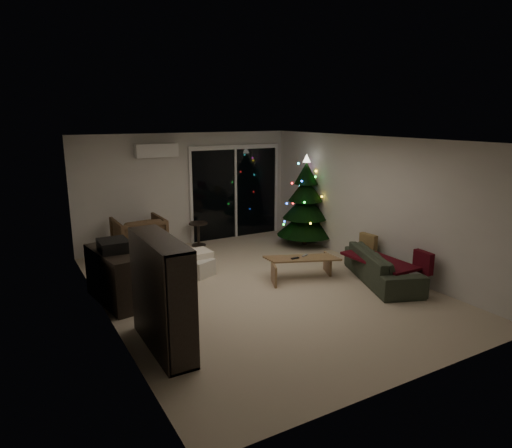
{
  "coord_description": "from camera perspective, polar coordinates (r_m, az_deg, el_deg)",
  "views": [
    {
      "loc": [
        -3.68,
        -6.32,
        2.88
      ],
      "look_at": [
        0.1,
        0.3,
        1.05
      ],
      "focal_mm": 32.0,
      "sensor_mm": 36.0,
      "label": 1
    }
  ],
  "objects": [
    {
      "name": "room",
      "position": [
        9.04,
        -1.78,
        1.59
      ],
      "size": [
        6.5,
        7.51,
        2.6
      ],
      "color": "beige",
      "rests_on": "ground"
    },
    {
      "name": "bookshelf",
      "position": [
        5.78,
        -13.36,
        -8.85
      ],
      "size": [
        0.39,
        1.44,
        1.44
      ],
      "primitive_type": null,
      "rotation": [
        0.0,
        0.0,
        0.02
      ],
      "color": "#29231F",
      "rests_on": "floor"
    },
    {
      "name": "media_cabinet",
      "position": [
        7.49,
        -17.13,
        -6.32
      ],
      "size": [
        0.69,
        1.4,
        0.84
      ],
      "primitive_type": "cube",
      "rotation": [
        0.0,
        0.0,
        0.15
      ],
      "color": "#29231F",
      "rests_on": "floor"
    },
    {
      "name": "stereo",
      "position": [
        7.34,
        -17.4,
        -2.58
      ],
      "size": [
        0.42,
        0.5,
        0.18
      ],
      "primitive_type": "cube",
      "color": "black",
      "rests_on": "media_cabinet"
    },
    {
      "name": "armchair",
      "position": [
        9.56,
        -14.39,
        -1.73
      ],
      "size": [
        0.95,
        0.98,
        0.88
      ],
      "primitive_type": "imported",
      "rotation": [
        0.0,
        0.0,
        3.15
      ],
      "color": "brown",
      "rests_on": "floor"
    },
    {
      "name": "ottoman",
      "position": [
        8.63,
        -7.27,
        -4.66
      ],
      "size": [
        0.48,
        0.48,
        0.41
      ],
      "primitive_type": "cube",
      "rotation": [
        0.0,
        0.0,
        0.05
      ],
      "color": "#F3EACE",
      "rests_on": "floor"
    },
    {
      "name": "cardboard_box_a",
      "position": [
        8.35,
        -11.27,
        -5.82
      ],
      "size": [
        0.5,
        0.42,
        0.31
      ],
      "primitive_type": "cube",
      "rotation": [
        0.0,
        0.0,
        -0.23
      ],
      "color": "beige",
      "rests_on": "floor"
    },
    {
      "name": "cardboard_box_b",
      "position": [
        8.44,
        -6.82,
        -5.48
      ],
      "size": [
        0.52,
        0.47,
        0.3
      ],
      "primitive_type": "cube",
      "rotation": [
        0.0,
        0.0,
        0.4
      ],
      "color": "beige",
      "rests_on": "floor"
    },
    {
      "name": "side_table",
      "position": [
        10.33,
        -7.21,
        -1.27
      ],
      "size": [
        0.45,
        0.45,
        0.53
      ],
      "primitive_type": "cylinder",
      "rotation": [
        0.0,
        0.0,
        -0.06
      ],
      "color": "#29231F",
      "rests_on": "floor"
    },
    {
      "name": "floor_lamp",
      "position": [
        10.22,
        -14.33,
        2.09
      ],
      "size": [
        0.3,
        0.3,
        1.87
      ],
      "primitive_type": "cylinder",
      "color": "black",
      "rests_on": "floor"
    },
    {
      "name": "sofa",
      "position": [
        8.37,
        15.55,
        -5.12
      ],
      "size": [
        1.39,
        2.04,
        0.56
      ],
      "primitive_type": "imported",
      "rotation": [
        0.0,
        0.0,
        1.2
      ],
      "color": "#3F4B39",
      "rests_on": "floor"
    },
    {
      "name": "sofa_throw",
      "position": [
        8.27,
        15.11,
        -4.43
      ],
      "size": [
        0.59,
        1.37,
        0.05
      ],
      "primitive_type": "cube",
      "color": "#3A030D",
      "rests_on": "sofa"
    },
    {
      "name": "cushion_a",
      "position": [
        8.92,
        13.84,
        -2.37
      ],
      "size": [
        0.14,
        0.37,
        0.37
      ],
      "primitive_type": "cube",
      "rotation": [
        0.0,
        0.0,
        0.09
      ],
      "color": "olive",
      "rests_on": "sofa"
    },
    {
      "name": "cushion_b",
      "position": [
        8.07,
        20.17,
        -4.49
      ],
      "size": [
        0.13,
        0.37,
        0.37
      ],
      "primitive_type": "cube",
      "rotation": [
        0.0,
        0.0,
        -0.07
      ],
      "color": "#3A030D",
      "rests_on": "sofa"
    },
    {
      "name": "coffee_table",
      "position": [
        8.29,
        5.73,
        -5.47
      ],
      "size": [
        1.31,
        0.87,
        0.39
      ],
      "primitive_type": null,
      "rotation": [
        0.0,
        0.0,
        -0.39
      ],
      "color": "brown",
      "rests_on": "floor"
    },
    {
      "name": "remote_a",
      "position": [
        8.14,
        4.9,
        -4.27
      ],
      "size": [
        0.15,
        0.05,
        0.02
      ],
      "primitive_type": "cube",
      "color": "black",
      "rests_on": "coffee_table"
    },
    {
      "name": "remote_b",
      "position": [
        8.32,
        6.12,
        -3.91
      ],
      "size": [
        0.15,
        0.09,
        0.02
      ],
      "primitive_type": "cube",
      "rotation": [
        0.0,
        0.0,
        0.35
      ],
      "color": "slate",
      "rests_on": "coffee_table"
    },
    {
      "name": "christmas_tree",
      "position": [
        10.24,
        6.22,
        2.96
      ],
      "size": [
        1.6,
        1.6,
        2.04
      ],
      "primitive_type": "cone",
      "rotation": [
        0.0,
        0.0,
        0.33
      ],
      "color": "black",
      "rests_on": "floor"
    }
  ]
}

